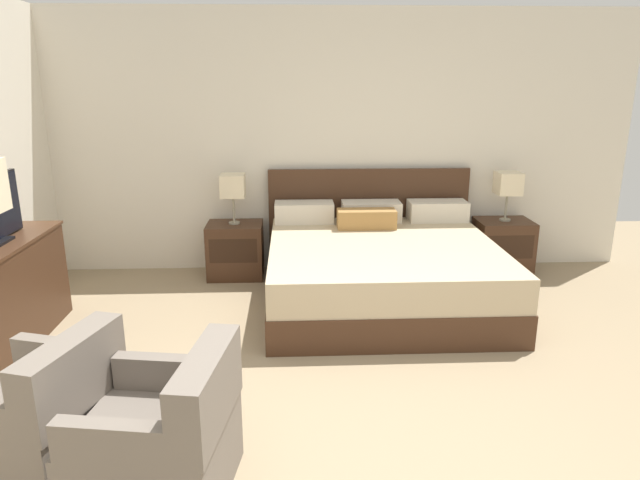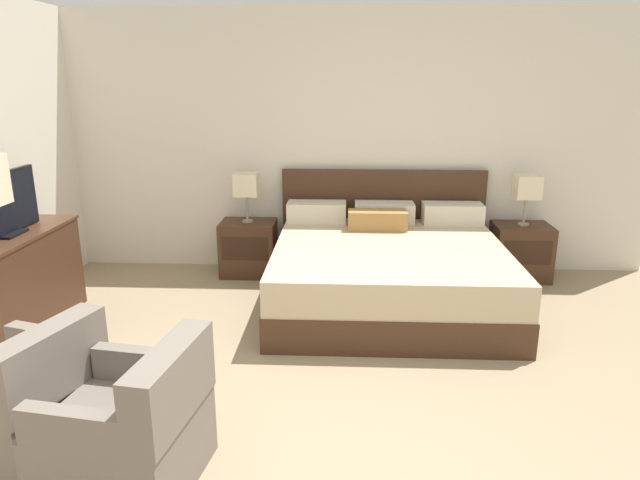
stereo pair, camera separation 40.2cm
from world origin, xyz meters
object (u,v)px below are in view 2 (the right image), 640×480
(table_lamp_left, at_px, (246,185))
(armchair_companion, at_px, (132,433))
(tv, at_px, (4,205))
(dresser, at_px, (15,284))
(bed, at_px, (388,270))
(nightstand_left, at_px, (249,248))
(nightstand_right, at_px, (521,252))
(armchair_by_window, at_px, (24,405))
(table_lamp_right, at_px, (527,188))

(table_lamp_left, height_order, armchair_companion, table_lamp_left)
(tv, xyz_separation_m, armchair_companion, (1.54, -1.69, -0.75))
(dresser, bearing_deg, bed, 14.81)
(nightstand_left, xyz_separation_m, nightstand_right, (2.75, 0.00, 0.00))
(armchair_by_window, bearing_deg, table_lamp_left, 76.48)
(nightstand_left, bearing_deg, table_lamp_right, 0.03)
(bed, xyz_separation_m, nightstand_right, (1.38, 0.72, -0.03))
(nightstand_right, bearing_deg, dresser, -160.93)
(table_lamp_right, bearing_deg, armchair_by_window, -139.52)
(table_lamp_right, bearing_deg, armchair_companion, -131.34)
(nightstand_left, bearing_deg, armchair_companion, -90.71)
(armchair_companion, bearing_deg, nightstand_left, 89.29)
(nightstand_left, bearing_deg, armchair_by_window, -103.53)
(table_lamp_left, height_order, armchair_by_window, table_lamp_left)
(table_lamp_right, height_order, armchair_companion, table_lamp_right)
(nightstand_left, bearing_deg, dresser, -136.53)
(table_lamp_right, height_order, tv, tv)
(bed, bearing_deg, armchair_by_window, -133.00)
(armchair_by_window, bearing_deg, tv, 120.43)
(table_lamp_right, relative_size, tv, 0.59)
(nightstand_right, xyz_separation_m, armchair_companion, (-2.79, -3.17, 0.01))
(bed, height_order, tv, tv)
(bed, height_order, armchair_by_window, bed)
(nightstand_left, relative_size, nightstand_right, 1.00)
(nightstand_right, relative_size, dresser, 0.40)
(nightstand_left, height_order, tv, tv)
(bed, relative_size, nightstand_right, 3.76)
(nightstand_right, distance_m, table_lamp_right, 0.65)
(nightstand_right, xyz_separation_m, table_lamp_right, (0.00, 0.00, 0.65))
(dresser, bearing_deg, nightstand_right, 19.07)
(table_lamp_right, relative_size, dresser, 0.36)
(bed, height_order, table_lamp_right, bed)
(tv, distance_m, armchair_companion, 2.41)
(nightstand_left, distance_m, dresser, 2.18)
(armchair_companion, bearing_deg, table_lamp_right, 48.66)
(table_lamp_left, xyz_separation_m, armchair_by_window, (-0.71, -2.96, -0.64))
(nightstand_left, relative_size, table_lamp_left, 1.11)
(armchair_companion, bearing_deg, dresser, 132.63)
(dresser, xyz_separation_m, tv, (0.00, 0.02, 0.62))
(dresser, distance_m, tv, 0.62)
(bed, bearing_deg, nightstand_right, 27.49)
(table_lamp_right, xyz_separation_m, dresser, (-4.34, -1.50, -0.52))
(nightstand_left, distance_m, nightstand_right, 2.75)
(table_lamp_right, bearing_deg, table_lamp_left, 180.00)
(nightstand_left, relative_size, tv, 0.66)
(bed, relative_size, armchair_by_window, 2.43)
(dresser, xyz_separation_m, armchair_companion, (1.54, -1.67, -0.13))
(nightstand_left, bearing_deg, bed, -27.52)
(dresser, distance_m, armchair_companion, 2.28)
(table_lamp_left, xyz_separation_m, tv, (-1.58, -1.48, 0.11))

